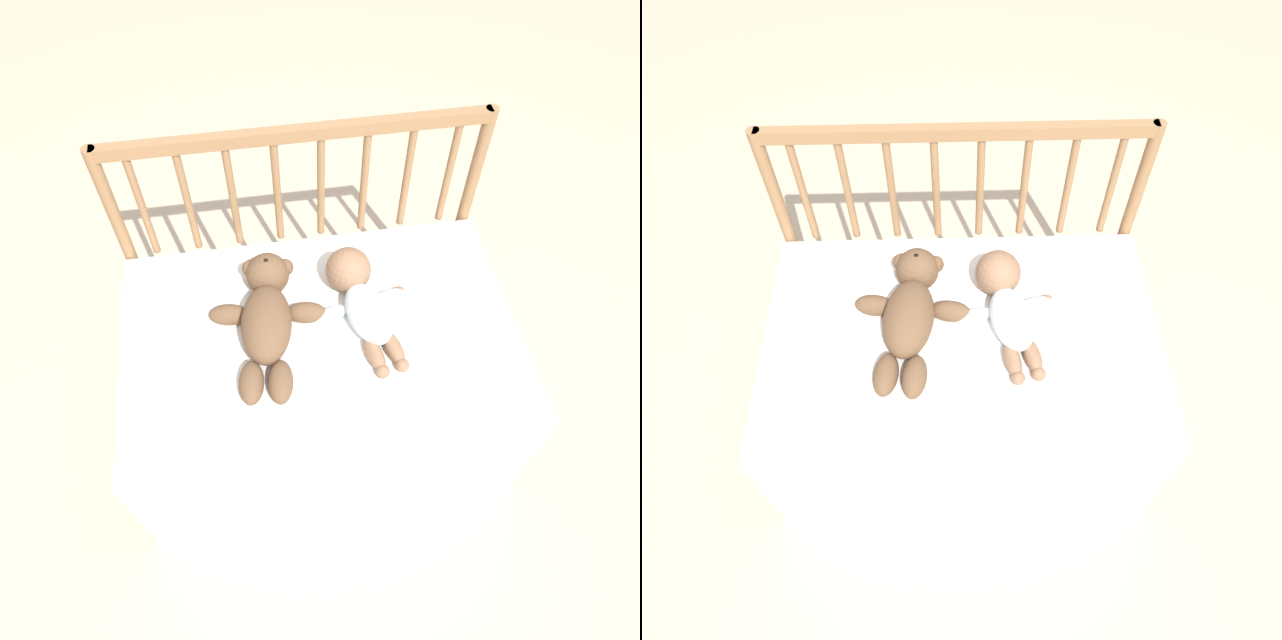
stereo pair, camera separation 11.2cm
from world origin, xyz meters
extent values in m
plane|color=#C6B293|center=(0.00, 0.00, 0.00)|extent=(12.00, 12.00, 0.00)
cube|color=white|center=(0.00, 0.00, 0.22)|extent=(1.08, 0.71, 0.45)
cylinder|color=#997047|center=(-0.52, 0.38, 0.42)|extent=(0.04, 0.04, 0.84)
cylinder|color=#997047|center=(0.52, 0.38, 0.42)|extent=(0.04, 0.04, 0.84)
cube|color=#997047|center=(0.00, 0.38, 0.82)|extent=(1.04, 0.03, 0.04)
cylinder|color=#997047|center=(-0.44, 0.38, 0.62)|extent=(0.02, 0.02, 0.35)
cylinder|color=#997047|center=(-0.31, 0.38, 0.62)|extent=(0.02, 0.02, 0.35)
cylinder|color=#997047|center=(-0.19, 0.38, 0.62)|extent=(0.02, 0.02, 0.35)
cylinder|color=#997047|center=(-0.06, 0.38, 0.62)|extent=(0.02, 0.02, 0.35)
cylinder|color=#997047|center=(0.06, 0.38, 0.62)|extent=(0.02, 0.02, 0.35)
cylinder|color=#997047|center=(0.19, 0.38, 0.62)|extent=(0.02, 0.02, 0.35)
cylinder|color=#997047|center=(0.31, 0.38, 0.62)|extent=(0.02, 0.02, 0.35)
cylinder|color=#997047|center=(0.44, 0.38, 0.62)|extent=(0.02, 0.02, 0.35)
cube|color=white|center=(-0.02, 0.01, 0.45)|extent=(0.78, 0.53, 0.01)
ellipsoid|color=brown|center=(-0.14, 0.01, 0.51)|extent=(0.16, 0.26, 0.12)
sphere|color=brown|center=(-0.12, 0.18, 0.51)|extent=(0.12, 0.12, 0.12)
sphere|color=beige|center=(-0.12, 0.18, 0.54)|extent=(0.05, 0.05, 0.05)
sphere|color=black|center=(-0.12, 0.18, 0.56)|extent=(0.02, 0.02, 0.02)
sphere|color=brown|center=(-0.17, 0.21, 0.51)|extent=(0.05, 0.05, 0.05)
sphere|color=brown|center=(-0.07, 0.20, 0.51)|extent=(0.05, 0.05, 0.05)
ellipsoid|color=brown|center=(-0.24, 0.08, 0.48)|extent=(0.12, 0.07, 0.06)
ellipsoid|color=brown|center=(-0.03, 0.06, 0.48)|extent=(0.12, 0.07, 0.06)
ellipsoid|color=brown|center=(-0.20, -0.14, 0.48)|extent=(0.08, 0.13, 0.06)
ellipsoid|color=brown|center=(-0.12, -0.15, 0.48)|extent=(0.08, 0.13, 0.06)
ellipsoid|color=white|center=(0.13, 0.01, 0.49)|extent=(0.15, 0.22, 0.09)
sphere|color=#936B4C|center=(0.11, 0.16, 0.51)|extent=(0.13, 0.13, 0.13)
ellipsoid|color=white|center=(0.04, 0.05, 0.47)|extent=(0.11, 0.06, 0.04)
ellipsoid|color=white|center=(0.21, 0.08, 0.47)|extent=(0.11, 0.06, 0.04)
sphere|color=#936B4C|center=(0.00, 0.05, 0.47)|extent=(0.03, 0.03, 0.03)
sphere|color=#936B4C|center=(0.24, 0.09, 0.47)|extent=(0.03, 0.03, 0.03)
ellipsoid|color=#936B4C|center=(0.13, -0.10, 0.47)|extent=(0.06, 0.12, 0.04)
ellipsoid|color=#936B4C|center=(0.18, -0.09, 0.47)|extent=(0.06, 0.12, 0.04)
sphere|color=#936B4C|center=(0.14, -0.15, 0.47)|extent=(0.04, 0.04, 0.04)
sphere|color=#936B4C|center=(0.19, -0.14, 0.47)|extent=(0.04, 0.04, 0.04)
camera|label=1|loc=(-0.14, -0.85, 1.74)|focal=32.00mm
camera|label=2|loc=(-0.03, -0.86, 1.74)|focal=32.00mm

